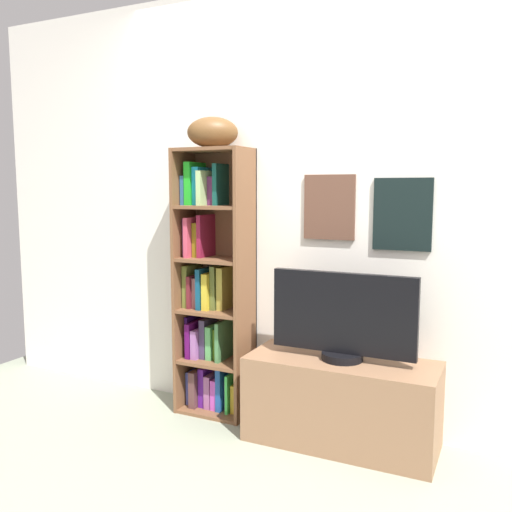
% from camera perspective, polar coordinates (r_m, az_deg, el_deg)
% --- Properties ---
extents(back_wall, '(4.80, 0.08, 2.54)m').
position_cam_1_polar(back_wall, '(3.13, 7.03, 5.11)').
color(back_wall, white).
rests_on(back_wall, ground).
extents(bookshelf, '(0.44, 0.27, 1.61)m').
position_cam_1_polar(bookshelf, '(3.34, -4.68, -3.92)').
color(bookshelf, brown).
rests_on(bookshelf, ground).
extents(football, '(0.35, 0.31, 0.18)m').
position_cam_1_polar(football, '(3.25, -4.57, 12.81)').
color(football, brown).
rests_on(football, bookshelf).
extents(tv_stand, '(1.01, 0.42, 0.47)m').
position_cam_1_polar(tv_stand, '(3.06, 8.93, -14.91)').
color(tv_stand, '#8B6447').
rests_on(tv_stand, ground).
extents(television, '(0.78, 0.22, 0.47)m').
position_cam_1_polar(television, '(2.91, 9.11, -6.37)').
color(television, black).
rests_on(television, tv_stand).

